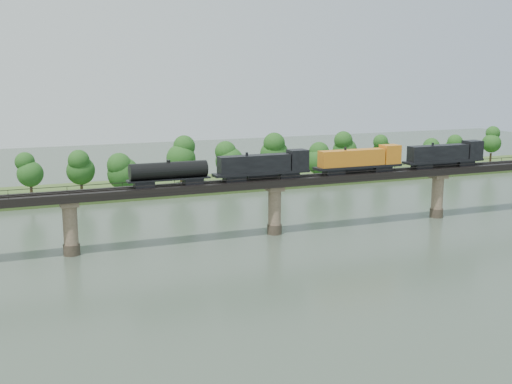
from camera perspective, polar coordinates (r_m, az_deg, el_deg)
name	(u,v)px	position (r m, az deg, el deg)	size (l,w,h in m)	color
ground	(348,278)	(105.34, 8.21, -7.56)	(400.00, 400.00, 0.00)	#334133
far_bank	(197,185)	(181.43, -5.29, 0.63)	(300.00, 24.00, 1.60)	#334D1E
bridge	(275,208)	(129.74, 1.66, -1.41)	(236.00, 30.00, 11.50)	#473A2D
bridge_superstructure	(275,177)	(128.53, 1.67, 1.35)	(220.00, 4.90, 0.75)	black
far_treeline	(172,160)	(173.73, -7.51, 2.80)	(289.06, 17.54, 13.60)	#382619
freight_train	(328,162)	(133.35, 6.42, 2.66)	(80.67, 3.14, 5.55)	black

